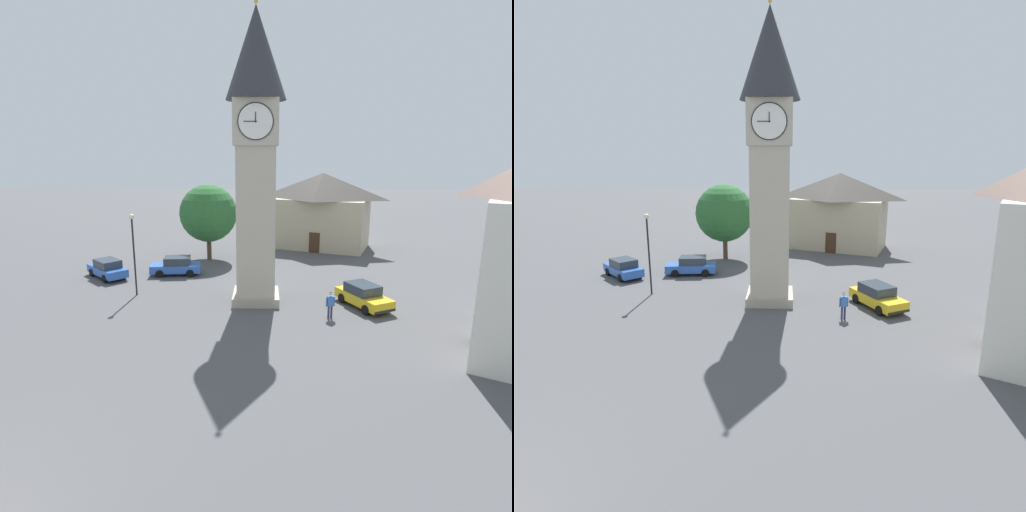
{
  "view_description": "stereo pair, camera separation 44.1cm",
  "coord_description": "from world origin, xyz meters",
  "views": [
    {
      "loc": [
        -0.5,
        27.05,
        9.67
      ],
      "look_at": [
        0.0,
        0.0,
        3.16
      ],
      "focal_mm": 29.13,
      "sensor_mm": 36.0,
      "label": 1
    },
    {
      "loc": [
        -0.95,
        27.04,
        9.67
      ],
      "look_at": [
        0.0,
        0.0,
        3.16
      ],
      "focal_mm": 29.13,
      "sensor_mm": 36.0,
      "label": 2
    }
  ],
  "objects": [
    {
      "name": "pedestrian",
      "position": [
        -4.59,
        3.1,
        1.01
      ],
      "size": [
        0.56,
        0.27,
        1.69
      ],
      "color": "#2D3351",
      "rests_on": "ground"
    },
    {
      "name": "lamp_post",
      "position": [
        8.56,
        -1.04,
        3.82
      ],
      "size": [
        0.36,
        0.36,
        5.83
      ],
      "color": "black",
      "rests_on": "ground"
    },
    {
      "name": "ground_plane",
      "position": [
        0.0,
        0.0,
        0.0
      ],
      "size": [
        200.0,
        200.0,
        0.0
      ],
      "primitive_type": "plane",
      "color": "#4C4C4F"
    },
    {
      "name": "clock_tower",
      "position": [
        0.0,
        0.0,
        10.86
      ],
      "size": [
        3.77,
        3.77,
        18.63
      ],
      "color": "#A59C89",
      "rests_on": "ground"
    },
    {
      "name": "car_blue_kerb",
      "position": [
        12.24,
        -5.38,
        0.76
      ],
      "size": [
        4.11,
        4.11,
        1.53
      ],
      "color": "#2D5BB7",
      "rests_on": "ground"
    },
    {
      "name": "car_silver_kerb",
      "position": [
        -7.09,
        1.01,
        0.76
      ],
      "size": [
        3.33,
        4.45,
        1.53
      ],
      "color": "gold",
      "rests_on": "ground"
    },
    {
      "name": "tree",
      "position": [
        4.72,
        -11.82,
        4.45
      ],
      "size": [
        5.42,
        5.42,
        7.17
      ],
      "color": "brown",
      "rests_on": "ground"
    },
    {
      "name": "building_terrace_right",
      "position": [
        -6.78,
        -17.5,
        4.07
      ],
      "size": [
        11.44,
        9.36,
        7.97
      ],
      "color": "tan",
      "rests_on": "ground"
    },
    {
      "name": "car_red_corner",
      "position": [
        6.79,
        -6.33,
        0.76
      ],
      "size": [
        4.26,
        2.07,
        1.53
      ],
      "color": "#2D5BB7",
      "rests_on": "ground"
    }
  ]
}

